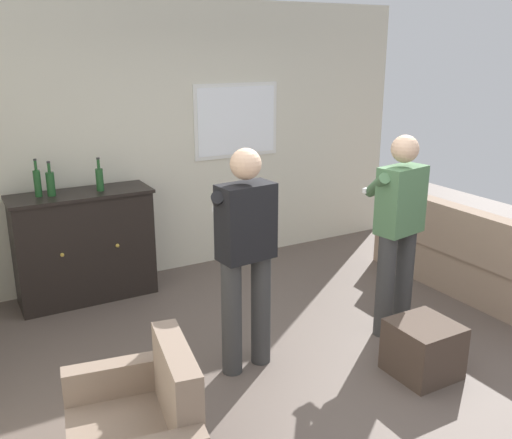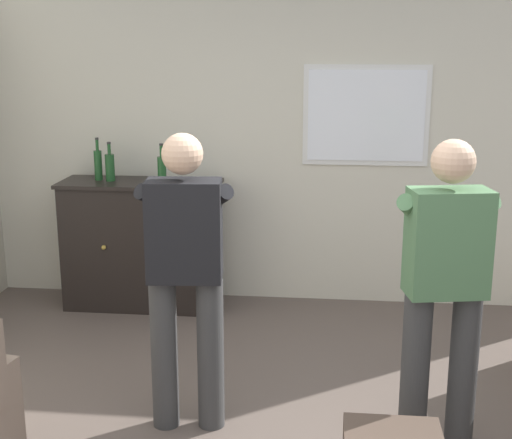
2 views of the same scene
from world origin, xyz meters
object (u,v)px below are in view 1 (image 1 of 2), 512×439
Objects in this scene: bottle_liquor_amber at (100,179)px; bottle_wine_green at (51,183)px; person_standing_left at (245,250)px; sideboard_cabinet at (85,246)px; bottle_spirits_clear at (37,182)px; ottoman at (423,349)px; couch at (470,260)px; person_standing_right at (398,225)px.

bottle_wine_green is at bearing 176.21° from bottle_liquor_amber.
sideboard_cabinet is at bearing 111.97° from person_standing_left.
ottoman is at bearing -50.14° from bottle_spirits_clear.
couch is at bearing 30.29° from ottoman.
ottoman is at bearing -34.19° from person_standing_left.
couch is 1.75× the size of sideboard_cabinet.
bottle_spirits_clear is at bearing 120.24° from person_standing_left.
bottle_spirits_clear is (-3.65, 1.75, 0.85)m from couch.
sideboard_cabinet is at bearing 137.54° from person_standing_right.
bottle_spirits_clear is (-0.11, 0.03, 0.01)m from bottle_wine_green.
person_standing_left is (-2.56, -0.12, 0.60)m from couch.
bottle_spirits_clear is 3.16m from person_standing_right.
couch is 6.57× the size of bottle_spirits_clear.
bottle_wine_green is 0.19× the size of person_standing_right.
bottle_spirits_clear is 0.20× the size of person_standing_left.
couch is 2.63m from person_standing_left.
person_standing_left is at bearing -59.76° from bottle_spirits_clear.
bottle_wine_green is at bearing 154.06° from couch.
bottle_spirits_clear is at bearing 141.37° from person_standing_right.
person_standing_right is (1.37, -0.10, 0.00)m from person_standing_left.
sideboard_cabinet is 0.69m from bottle_wine_green.
person_standing_right is at bearing 66.53° from ottoman.
person_standing_left reaches higher than ottoman.
bottle_wine_green is at bearing 128.76° from ottoman.
bottle_spirits_clear reaches higher than ottoman.
sideboard_cabinet is 0.77× the size of person_standing_right.
bottle_liquor_amber is 0.91× the size of bottle_spirits_clear.
bottle_wine_green is at bearing -14.48° from bottle_spirits_clear.
sideboard_cabinet reaches higher than couch.
bottle_spirits_clear reaches higher than bottle_wine_green.
bottle_wine_green reaches higher than bottle_liquor_amber.
bottle_liquor_amber is (0.43, -0.03, -0.00)m from bottle_wine_green.
sideboard_cabinet is 2.02m from person_standing_left.
bottle_liquor_amber reaches higher than sideboard_cabinet.
bottle_liquor_amber is (-3.11, 1.69, 0.83)m from couch.
person_standing_right is (-1.19, -0.21, 0.60)m from couch.
bottle_liquor_amber is 0.54m from bottle_spirits_clear.
ottoman is (1.83, -2.57, -0.32)m from sideboard_cabinet.
person_standing_left is at bearing 145.81° from ottoman.
ottoman is at bearing -113.47° from person_standing_right.
ottoman is at bearing -57.26° from bottle_liquor_amber.
bottle_wine_green is at bearing 140.53° from person_standing_right.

